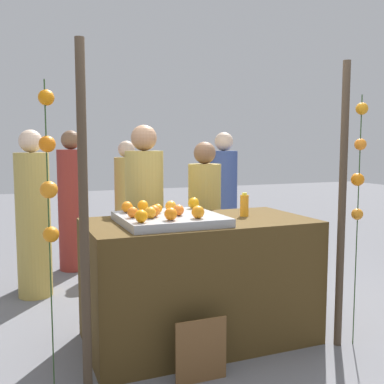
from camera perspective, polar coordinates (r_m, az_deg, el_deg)
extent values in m
plane|color=slate|center=(3.73, 0.90, -17.99)|extent=(24.00, 24.00, 0.00)
cube|color=#4C3819|center=(3.57, 0.92, -11.04)|extent=(1.72, 0.90, 0.94)
cube|color=#9EA0A5|center=(3.32, -2.82, -3.41)|extent=(0.72, 0.70, 0.06)
sphere|color=orange|center=(3.00, -6.43, -3.04)|extent=(0.09, 0.09, 0.09)
sphere|color=orange|center=(3.45, -8.19, -1.89)|extent=(0.09, 0.09, 0.09)
sphere|color=orange|center=(3.16, -5.29, -2.61)|extent=(0.08, 0.08, 0.08)
sphere|color=orange|center=(3.14, 0.76, -2.55)|extent=(0.09, 0.09, 0.09)
sphere|color=orange|center=(3.27, -1.71, -2.31)|extent=(0.08, 0.08, 0.08)
sphere|color=orange|center=(3.39, -4.37, -2.10)|extent=(0.07, 0.07, 0.07)
sphere|color=orange|center=(3.20, -7.49, -2.56)|extent=(0.08, 0.08, 0.08)
sphere|color=orange|center=(3.46, -2.69, -1.81)|extent=(0.09, 0.09, 0.09)
sphere|color=orange|center=(3.07, -2.70, -2.79)|extent=(0.09, 0.09, 0.09)
sphere|color=orange|center=(3.52, -6.22, -1.73)|extent=(0.08, 0.08, 0.08)
sphere|color=orange|center=(3.63, 0.20, -1.40)|extent=(0.09, 0.09, 0.09)
sphere|color=orange|center=(3.23, -4.80, -2.42)|extent=(0.08, 0.08, 0.08)
cylinder|color=orange|center=(3.64, 6.62, -1.73)|extent=(0.07, 0.07, 0.17)
cylinder|color=yellow|center=(3.63, 6.63, -0.25)|extent=(0.04, 0.04, 0.02)
cube|color=brown|center=(3.05, 1.18, -19.51)|extent=(0.35, 0.01, 0.43)
cube|color=black|center=(3.06, 1.07, -19.40)|extent=(0.32, 0.02, 0.40)
cylinder|color=tan|center=(4.09, -5.96, -5.12)|extent=(0.34, 0.34, 1.46)
sphere|color=#A87A59|center=(4.02, -6.09, 6.80)|extent=(0.23, 0.23, 0.23)
cylinder|color=tan|center=(4.33, 1.58, -5.31)|extent=(0.31, 0.31, 1.34)
sphere|color=brown|center=(4.25, 1.61, 4.95)|extent=(0.21, 0.21, 0.21)
cylinder|color=#384C8C|center=(5.56, 3.97, -2.27)|extent=(0.33, 0.33, 1.44)
sphere|color=beige|center=(5.51, 4.03, 6.36)|extent=(0.23, 0.23, 0.23)
cylinder|color=maroon|center=(5.66, -14.83, -2.22)|extent=(0.34, 0.34, 1.46)
sphere|color=brown|center=(5.61, -15.06, 6.36)|extent=(0.23, 0.23, 0.23)
cylinder|color=tan|center=(4.77, -19.34, -3.98)|extent=(0.33, 0.33, 1.44)
sphere|color=beige|center=(4.71, -19.69, 6.06)|extent=(0.22, 0.22, 0.22)
cylinder|color=tan|center=(5.87, -8.16, -2.31)|extent=(0.31, 0.31, 1.36)
sphere|color=beige|center=(5.81, -8.28, 5.38)|extent=(0.21, 0.21, 0.21)
cylinder|color=#473828|center=(2.72, -13.46, -3.84)|extent=(0.06, 0.06, 2.12)
cylinder|color=#473828|center=(3.52, 18.39, -1.80)|extent=(0.06, 0.06, 2.12)
cylinder|color=#2D4C23|center=(2.74, -17.51, -6.46)|extent=(0.01, 0.01, 1.88)
sphere|color=orange|center=(2.70, -17.91, 11.26)|extent=(0.09, 0.09, 0.09)
sphere|color=orange|center=(2.68, -17.79, 5.77)|extent=(0.09, 0.09, 0.09)
sphere|color=orange|center=(2.69, -17.60, 0.28)|extent=(0.10, 0.10, 0.10)
sphere|color=orange|center=(2.73, -17.35, -5.13)|extent=(0.09, 0.09, 0.09)
cylinder|color=#2D4C23|center=(3.58, 20.12, -3.66)|extent=(0.01, 0.01, 1.88)
sphere|color=orange|center=(3.55, 20.63, 9.81)|extent=(0.09, 0.09, 0.09)
sphere|color=orange|center=(3.54, 20.46, 5.65)|extent=(0.09, 0.09, 0.09)
sphere|color=orange|center=(3.55, 20.15, 1.49)|extent=(0.10, 0.10, 0.10)
sphere|color=orange|center=(3.58, 20.10, -2.64)|extent=(0.09, 0.09, 0.09)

